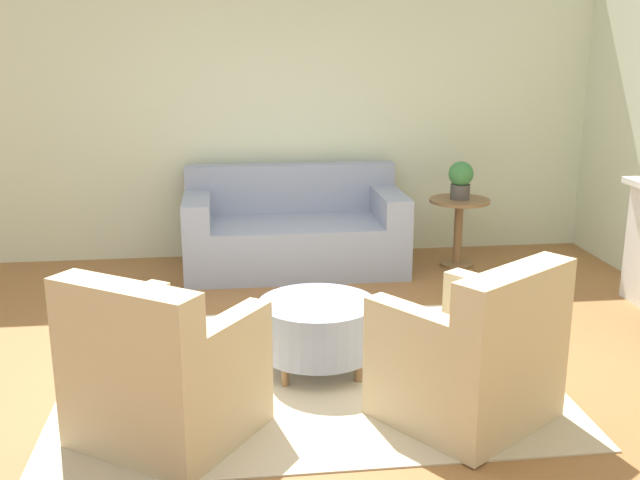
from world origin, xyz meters
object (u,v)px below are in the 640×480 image
(potted_plant_on_side_table, at_px, (461,179))
(ottoman_table, at_px, (317,326))
(couch, at_px, (294,233))
(armchair_left, at_px, (161,377))
(armchair_right, at_px, (473,360))
(side_table, at_px, (459,220))

(potted_plant_on_side_table, bearing_deg, ottoman_table, -126.85)
(ottoman_table, xyz_separation_m, potted_plant_on_side_table, (1.60, 2.14, 0.54))
(couch, relative_size, potted_plant_on_side_table, 5.67)
(armchair_left, xyz_separation_m, potted_plant_on_side_table, (2.53, 2.91, 0.48))
(armchair_left, xyz_separation_m, ottoman_table, (0.93, 0.77, -0.07))
(armchair_right, xyz_separation_m, potted_plant_on_side_table, (0.82, 2.91, 0.48))
(couch, distance_m, side_table, 1.56)
(armchair_left, height_order, ottoman_table, armchair_left)
(armchair_left, distance_m, armchair_right, 1.71)
(couch, height_order, ottoman_table, couch)
(potted_plant_on_side_table, bearing_deg, armchair_left, -131.03)
(ottoman_table, bearing_deg, armchair_right, -44.70)
(ottoman_table, height_order, side_table, side_table)
(couch, distance_m, armchair_right, 3.11)
(couch, bearing_deg, armchair_left, -108.05)
(armchair_left, bearing_deg, ottoman_table, 39.71)
(ottoman_table, relative_size, potted_plant_on_side_table, 2.16)
(couch, bearing_deg, armchair_right, -76.47)
(ottoman_table, distance_m, side_table, 2.68)
(armchair_left, distance_m, ottoman_table, 1.21)
(armchair_left, relative_size, potted_plant_on_side_table, 3.22)
(armchair_right, distance_m, ottoman_table, 1.10)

